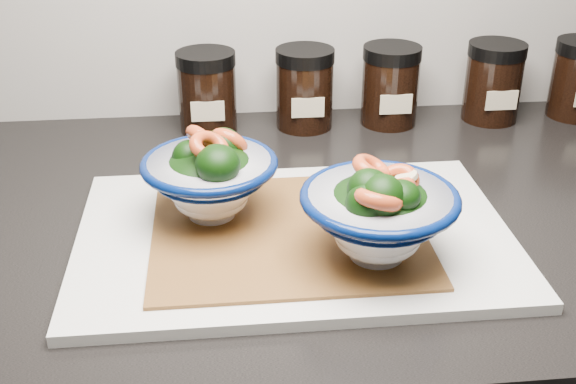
{
  "coord_description": "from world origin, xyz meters",
  "views": [
    {
      "loc": [
        -0.19,
        0.74,
        1.3
      ],
      "look_at": [
        -0.13,
        1.38,
        0.96
      ],
      "focal_mm": 45.0,
      "sensor_mm": 36.0,
      "label": 1
    }
  ],
  "objects": [
    {
      "name": "countertop",
      "position": [
        0.0,
        1.45,
        0.88
      ],
      "size": [
        3.5,
        0.6,
        0.04
      ],
      "primitive_type": "cube",
      "color": "black",
      "rests_on": "cabinet"
    },
    {
      "name": "cutting_board",
      "position": [
        -0.12,
        1.38,
        0.91
      ],
      "size": [
        0.45,
        0.3,
        0.01
      ],
      "primitive_type": "cube",
      "color": "silver",
      "rests_on": "countertop"
    },
    {
      "name": "bamboo_mat",
      "position": [
        -0.13,
        1.38,
        0.91
      ],
      "size": [
        0.28,
        0.24,
        0.0
      ],
      "primitive_type": "cube",
      "color": "olive",
      "rests_on": "cutting_board"
    },
    {
      "name": "bowl_left",
      "position": [
        -0.2,
        1.42,
        0.96
      ],
      "size": [
        0.14,
        0.14,
        0.11
      ],
      "rotation": [
        0.0,
        0.0,
        -0.14
      ],
      "color": "white",
      "rests_on": "bamboo_mat"
    },
    {
      "name": "bowl_right",
      "position": [
        -0.05,
        1.32,
        0.96
      ],
      "size": [
        0.15,
        0.15,
        0.11
      ],
      "rotation": [
        0.0,
        0.0,
        -0.3
      ],
      "color": "white",
      "rests_on": "bamboo_mat"
    },
    {
      "name": "spice_jar_a",
      "position": [
        -0.21,
        1.69,
        0.96
      ],
      "size": [
        0.08,
        0.08,
        0.11
      ],
      "color": "black",
      "rests_on": "countertop"
    },
    {
      "name": "spice_jar_b",
      "position": [
        -0.07,
        1.69,
        0.96
      ],
      "size": [
        0.08,
        0.08,
        0.11
      ],
      "color": "black",
      "rests_on": "countertop"
    },
    {
      "name": "spice_jar_c",
      "position": [
        0.05,
        1.69,
        0.96
      ],
      "size": [
        0.08,
        0.08,
        0.11
      ],
      "color": "black",
      "rests_on": "countertop"
    },
    {
      "name": "spice_jar_d",
      "position": [
        0.2,
        1.69,
        0.96
      ],
      "size": [
        0.08,
        0.08,
        0.11
      ],
      "color": "black",
      "rests_on": "countertop"
    }
  ]
}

